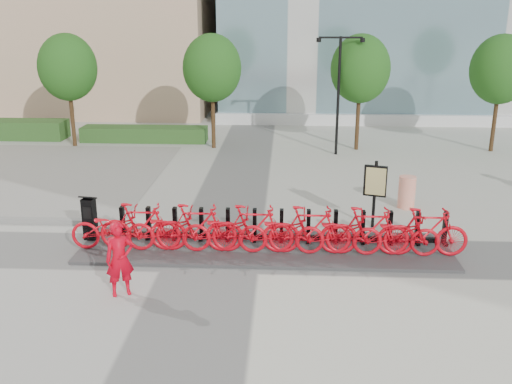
{
  "coord_description": "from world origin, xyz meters",
  "views": [
    {
      "loc": [
        1.79,
        -13.47,
        5.92
      ],
      "look_at": [
        1.0,
        1.5,
        1.2
      ],
      "focal_mm": 40.0,
      "sensor_mm": 36.0,
      "label": 1
    }
  ],
  "objects_px": {
    "map_sign": "(375,184)",
    "construction_barrel": "(407,192)",
    "bike_0": "(113,228)",
    "worker_red": "(120,259)",
    "kiosk": "(90,218)"
  },
  "relations": [
    {
      "from": "kiosk",
      "to": "map_sign",
      "type": "bearing_deg",
      "value": 18.62
    },
    {
      "from": "worker_red",
      "to": "map_sign",
      "type": "relative_size",
      "value": 0.85
    },
    {
      "from": "kiosk",
      "to": "worker_red",
      "type": "bearing_deg",
      "value": -52.81
    },
    {
      "from": "bike_0",
      "to": "map_sign",
      "type": "xyz_separation_m",
      "value": [
        6.94,
        2.16,
        0.66
      ]
    },
    {
      "from": "worker_red",
      "to": "construction_barrel",
      "type": "relative_size",
      "value": 1.64
    },
    {
      "from": "bike_0",
      "to": "kiosk",
      "type": "relative_size",
      "value": 1.73
    },
    {
      "from": "bike_0",
      "to": "map_sign",
      "type": "bearing_deg",
      "value": -72.7
    },
    {
      "from": "map_sign",
      "to": "construction_barrel",
      "type": "bearing_deg",
      "value": 70.94
    },
    {
      "from": "bike_0",
      "to": "map_sign",
      "type": "relative_size",
      "value": 1.1
    },
    {
      "from": "bike_0",
      "to": "worker_red",
      "type": "relative_size",
      "value": 1.29
    },
    {
      "from": "construction_barrel",
      "to": "bike_0",
      "type": "bearing_deg",
      "value": -154.37
    },
    {
      "from": "bike_0",
      "to": "kiosk",
      "type": "distance_m",
      "value": 1.05
    },
    {
      "from": "worker_red",
      "to": "bike_0",
      "type": "bearing_deg",
      "value": 85.88
    },
    {
      "from": "kiosk",
      "to": "construction_barrel",
      "type": "bearing_deg",
      "value": 27.64
    },
    {
      "from": "bike_0",
      "to": "construction_barrel",
      "type": "relative_size",
      "value": 2.11
    }
  ]
}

